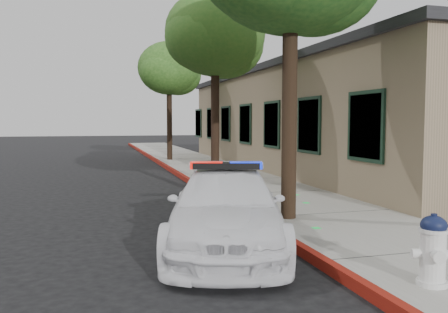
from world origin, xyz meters
TOP-DOWN VIEW (x-y plane):
  - ground at (0.00, 0.00)m, footprint 120.00×120.00m
  - sidewalk at (1.60, 3.00)m, footprint 3.20×60.00m
  - red_curb at (0.06, 3.00)m, footprint 0.14×60.00m
  - clapboard_building at (6.69, 9.00)m, footprint 7.30×20.89m
  - police_car at (-0.94, -1.45)m, footprint 2.96×4.77m
  - fire_hydrant at (0.77, -4.23)m, footprint 0.49×0.42m
  - street_tree_mid at (0.71, 5.59)m, footprint 3.26×3.15m
  - street_tree_far at (0.74, 14.55)m, footprint 3.22×3.13m

SIDE VIEW (x-z plane):
  - ground at x=0.00m, z-range 0.00..0.00m
  - sidewalk at x=1.60m, z-range 0.00..0.15m
  - red_curb at x=0.06m, z-range 0.00..0.16m
  - fire_hydrant at x=0.77m, z-range 0.15..1.00m
  - police_car at x=-0.94m, z-range -0.06..1.35m
  - clapboard_building at x=6.69m, z-range 0.01..4.25m
  - street_tree_far at x=0.74m, z-range 1.62..7.48m
  - street_tree_mid at x=0.71m, z-range 1.67..7.65m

